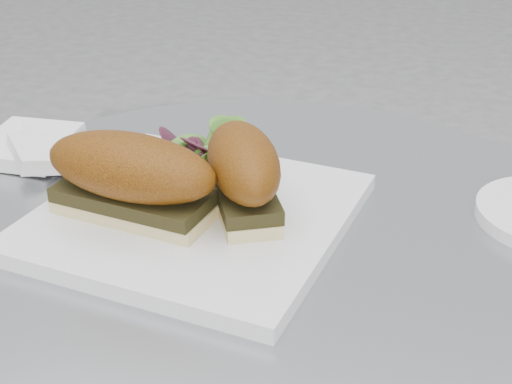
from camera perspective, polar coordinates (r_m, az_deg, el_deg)
plate at (r=0.70m, az=-4.88°, el=-1.87°), size 0.32×0.32×0.02m
sandwich_left at (r=0.67m, az=-9.97°, el=1.34°), size 0.19×0.11×0.08m
sandwich_right at (r=0.67m, az=-1.03°, el=1.78°), size 0.12×0.16×0.08m
salad at (r=0.76m, az=-4.74°, el=3.58°), size 0.11×0.11×0.05m
napkin at (r=0.86m, az=-16.95°, el=2.85°), size 0.17×0.17×0.02m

